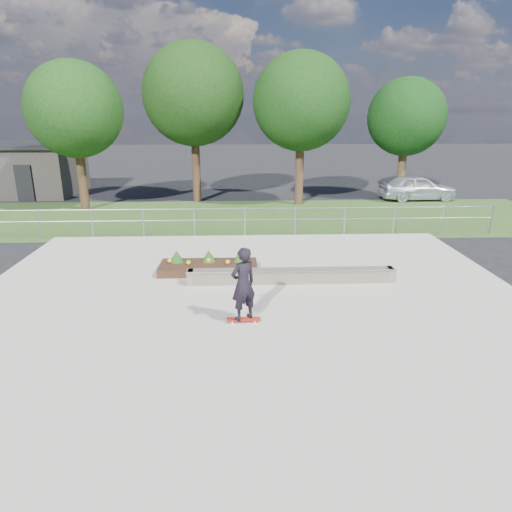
{
  "coord_description": "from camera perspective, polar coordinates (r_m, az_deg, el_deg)",
  "views": [
    {
      "loc": [
        -0.27,
        -10.14,
        4.82
      ],
      "look_at": [
        0.2,
        1.5,
        1.1
      ],
      "focal_mm": 32.0,
      "sensor_mm": 36.0,
      "label": 1
    }
  ],
  "objects": [
    {
      "name": "tree_mid_right",
      "position": [
        24.36,
        5.69,
        18.6
      ],
      "size": [
        4.9,
        4.9,
        7.7
      ],
      "color": "#382216",
      "rests_on": "ground"
    },
    {
      "name": "ground",
      "position": [
        11.23,
        -0.71,
        -7.71
      ],
      "size": [
        120.0,
        120.0,
        0.0
      ],
      "primitive_type": "plane",
      "color": "black",
      "rests_on": "ground"
    },
    {
      "name": "building",
      "position": [
        31.48,
        -28.6,
        9.57
      ],
      "size": [
        8.4,
        5.4,
        3.0
      ],
      "color": "#2E2B28",
      "rests_on": "ground"
    },
    {
      "name": "grind_ledge",
      "position": [
        13.24,
        4.42,
        -2.47
      ],
      "size": [
        6.0,
        0.44,
        0.43
      ],
      "color": "brown",
      "rests_on": "concrete_slab"
    },
    {
      "name": "concrete_slab",
      "position": [
        11.22,
        -0.72,
        -7.57
      ],
      "size": [
        15.0,
        15.0,
        0.06
      ],
      "primitive_type": "cube",
      "color": "#AEA89B",
      "rests_on": "ground"
    },
    {
      "name": "tree_mid_left",
      "position": [
        25.25,
        -7.83,
        19.35
      ],
      "size": [
        5.25,
        5.25,
        8.25
      ],
      "color": "#321E14",
      "rests_on": "ground"
    },
    {
      "name": "tree_far_right",
      "position": [
        27.27,
        18.3,
        16.15
      ],
      "size": [
        4.2,
        4.2,
        6.6
      ],
      "color": "#352515",
      "rests_on": "ground"
    },
    {
      "name": "grass_verge",
      "position": [
        21.68,
        -1.56,
        4.89
      ],
      "size": [
        30.0,
        8.0,
        0.02
      ],
      "primitive_type": "cube",
      "color": "#2D4A1D",
      "rests_on": "ground"
    },
    {
      "name": "parked_car",
      "position": [
        27.36,
        19.53,
        8.06
      ],
      "size": [
        4.23,
        1.87,
        1.42
      ],
      "primitive_type": "imported",
      "rotation": [
        0.0,
        0.0,
        1.62
      ],
      "color": "silver",
      "rests_on": "ground"
    },
    {
      "name": "tree_far_left",
      "position": [
        24.39,
        -21.75,
        16.6
      ],
      "size": [
        4.55,
        4.55,
        7.15
      ],
      "color": "#322014",
      "rests_on": "ground"
    },
    {
      "name": "skateboarder",
      "position": [
        10.5,
        -1.61,
        -3.56
      ],
      "size": [
        0.8,
        0.69,
        1.84
      ],
      "color": "white",
      "rests_on": "concrete_slab"
    },
    {
      "name": "planter_bed",
      "position": [
        14.22,
        -5.95,
        -1.16
      ],
      "size": [
        3.0,
        1.2,
        0.61
      ],
      "color": "black",
      "rests_on": "concrete_slab"
    },
    {
      "name": "fence",
      "position": [
        18.1,
        -1.41,
        4.78
      ],
      "size": [
        20.06,
        0.06,
        1.2
      ],
      "color": "#919398",
      "rests_on": "ground"
    }
  ]
}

